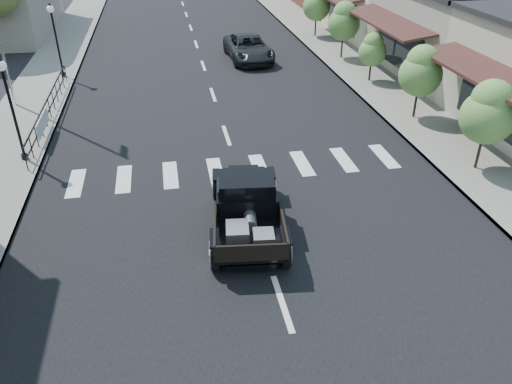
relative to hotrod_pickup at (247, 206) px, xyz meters
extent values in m
plane|color=black|center=(0.30, -0.22, -0.84)|extent=(120.00, 120.00, 0.00)
cube|color=black|center=(0.30, 14.78, -0.83)|extent=(14.00, 80.00, 0.02)
cube|color=gray|center=(-8.20, 14.78, -0.76)|extent=(3.00, 80.00, 0.15)
cube|color=gray|center=(8.80, 14.78, -0.76)|extent=(3.00, 80.00, 0.15)
cube|color=#A99F8D|center=(15.30, 12.78, 1.41)|extent=(10.00, 9.00, 4.50)
cube|color=beige|center=(15.30, 21.78, 1.41)|extent=(10.00, 9.00, 4.50)
imported|color=black|center=(3.11, 17.56, -0.13)|extent=(2.56, 5.17, 1.41)
camera|label=1|loc=(-1.97, -11.92, 7.60)|focal=35.00mm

